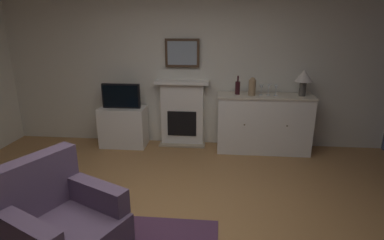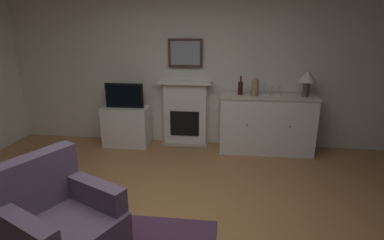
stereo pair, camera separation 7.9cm
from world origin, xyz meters
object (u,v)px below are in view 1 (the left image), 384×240
Objects in this scene: wine_glass_center at (269,87)px; vase_decorative at (252,86)px; wine_glass_right at (276,88)px; framed_picture at (182,53)px; tv_cabinet at (124,127)px; table_lamp at (304,78)px; tv_set at (121,96)px; armchair at (60,224)px; fireplace_unit at (182,113)px; wine_bottle at (238,88)px; sideboard_cabinet at (263,123)px; wine_glass_left at (261,87)px.

wine_glass_center is 0.26m from vase_decorative.
wine_glass_center is 1.00× the size of wine_glass_right.
framed_picture is 1.56m from tv_cabinet.
table_lamp is 2.86m from tv_set.
tv_cabinet is 1.21× the size of tv_set.
vase_decorative is 3.23m from armchair.
wine_glass_center is 0.22× the size of tv_cabinet.
fireplace_unit is 1.46m from wine_glass_center.
armchair is (0.31, -2.67, 0.05)m from tv_cabinet.
wine_bottle reaches higher than vase_decorative.
framed_picture is 3.33× the size of wine_glass_center.
framed_picture reaches higher than vase_decorative.
wine_bottle is 0.47m from wine_glass_center.
wine_bottle is 3.16m from armchair.
wine_glass_center reaches higher than armchair.
table_lamp is 0.78m from vase_decorative.
vase_decorative reaches higher than wine_glass_right.
wine_glass_center is 0.27× the size of tv_set.
tv_cabinet is at bearing 96.56° from armchair.
fireplace_unit reaches higher than wine_glass_center.
fireplace_unit is 2.00× the size of framed_picture.
sideboard_cabinet is 5.23× the size of vase_decorative.
wine_bottle is 1.03× the size of vase_decorative.
tv_set is (-2.30, -0.01, 0.40)m from sideboard_cabinet.
vase_decorative is at bearing -163.13° from wine_glass_left.
armchair is (-0.67, -2.84, -0.17)m from fireplace_unit.
sideboard_cabinet is at bearing 4.97° from wine_glass_left.
framed_picture is 1.36m from wine_glass_left.
tv_cabinet is at bearing 179.70° from wine_glass_center.
vase_decorative is (-0.76, -0.05, -0.14)m from table_lamp.
vase_decorative is (-0.36, -0.02, 0.02)m from wine_glass_right.
armchair is (-1.92, -2.65, -0.66)m from wine_glass_left.
wine_glass_left is 0.22× the size of tv_cabinet.
tv_set is at bearing -90.00° from tv_cabinet.
wine_glass_left and wine_glass_right have the same top height.
wine_glass_center is at bearing -0.30° from tv_cabinet.
table_lamp reaches higher than tv_cabinet.
wine_glass_right reaches higher than tv_set.
framed_picture is at bearing 12.01° from tv_cabinet.
table_lamp is 0.38× the size of armchair.
framed_picture is at bearing 166.51° from wine_bottle.
wine_glass_right is at bearing -10.55° from sideboard_cabinet.
tv_set is (-2.44, 0.02, -0.18)m from wine_glass_right.
framed_picture reaches higher than wine_glass_right.
wine_glass_center is at bearing 4.62° from wine_glass_left.
table_lamp is (0.55, 0.00, 0.74)m from sideboard_cabinet.
wine_bottle reaches higher than fireplace_unit.
sideboard_cabinet is at bearing 13.02° from vase_decorative.
vase_decorative is at bearing -13.86° from framed_picture.
tv_set is at bearing 96.61° from armchair.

